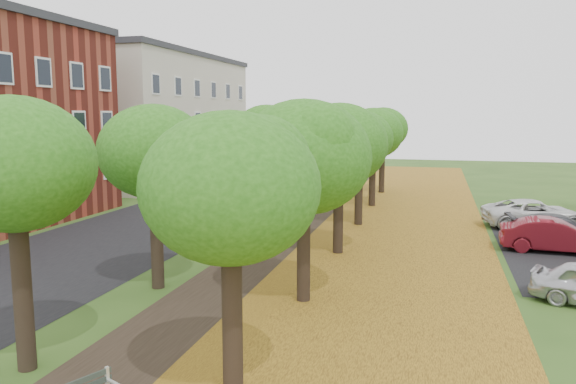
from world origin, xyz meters
The scene contains 10 objects.
ground centered at (0.00, 0.00, 0.00)m, with size 120.00×120.00×0.00m, color #2D4C19.
street_asphalt centered at (-7.50, 15.00, 0.00)m, with size 8.00×70.00×0.01m, color black.
footpath centered at (0.00, 15.00, 0.00)m, with size 3.20×70.00×0.01m, color black.
leaf_verge centered at (5.00, 15.00, 0.01)m, with size 7.50×70.00×0.01m, color #B38121.
tree_row_west centered at (-2.20, 15.00, 4.24)m, with size 3.67×33.67×5.83m.
tree_row_east centered at (2.60, 15.00, 4.24)m, with size 3.67×33.67×5.83m.
building_cream centered at (-17.00, 33.00, 5.21)m, with size 10.30×20.30×10.40m.
car_red centered at (11.00, 14.39, 0.67)m, with size 1.43×4.10×1.35m, color maroon.
car_grey centered at (11.53, 16.02, 0.63)m, with size 1.76×4.33×1.26m, color #2D2E32.
car_white centered at (11.07, 19.53, 0.68)m, with size 2.26×4.90×1.36m, color silver.
Camera 1 is at (6.32, -9.78, 5.56)m, focal length 35.00 mm.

